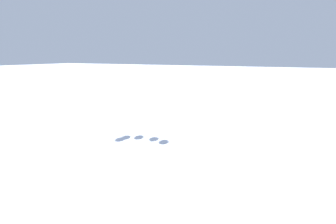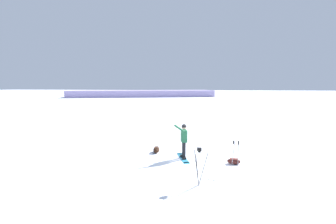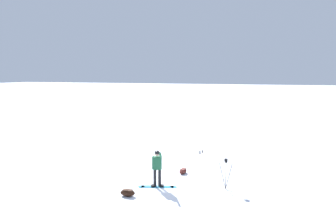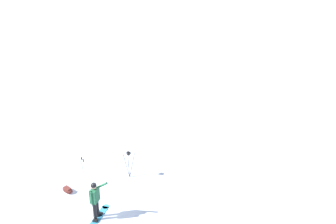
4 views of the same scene
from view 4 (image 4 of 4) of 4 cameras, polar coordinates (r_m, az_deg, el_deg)
name	(u,v)px [view 4 (image 4 of 4)]	position (r m, az deg, el deg)	size (l,w,h in m)	color
ground_plane	(100,205)	(16.18, -10.90, -14.37)	(300.00, 300.00, 0.00)	white
snowboarder	(95,197)	(14.86, -11.64, -13.21)	(0.60, 0.64, 1.75)	black
snowboard	(98,218)	(15.49, -11.20, -16.28)	(1.71, 0.77, 0.10)	teal
camera_tripod	(129,159)	(17.15, -6.31, -7.57)	(0.59, 0.53, 1.41)	#262628
gear_bag_small	(67,190)	(17.15, -15.83, -11.89)	(0.35, 0.62, 0.26)	#4C1E19
ski_poles	(83,167)	(17.22, -13.46, -8.54)	(0.33, 0.31, 1.32)	gray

